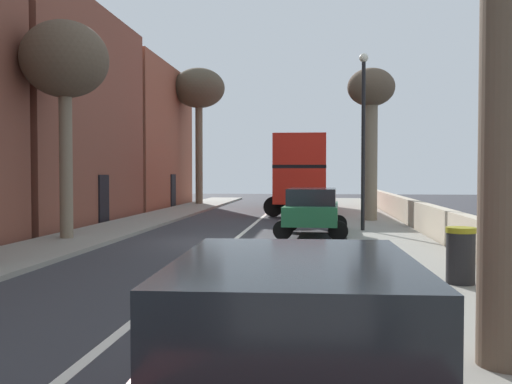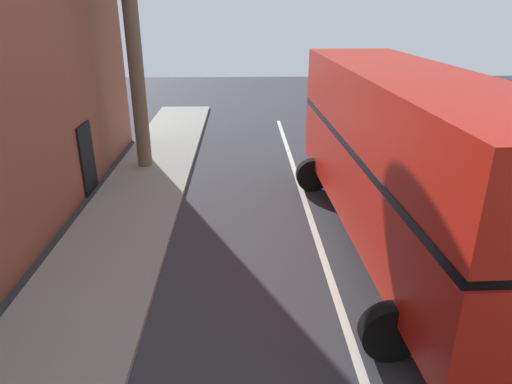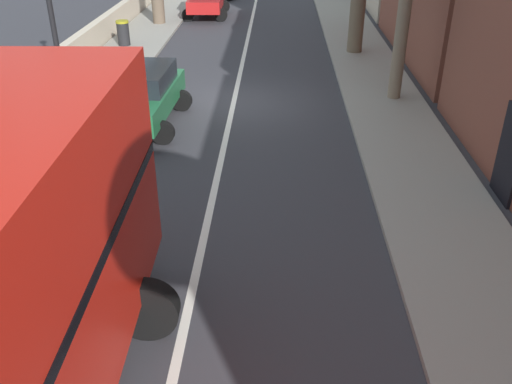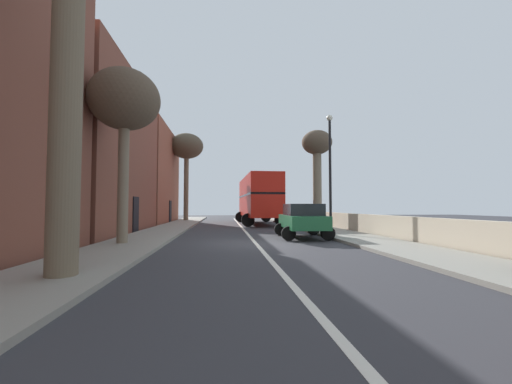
{
  "view_description": "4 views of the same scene",
  "coord_description": "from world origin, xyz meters",
  "px_view_note": "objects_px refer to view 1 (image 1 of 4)",
  "views": [
    {
      "loc": [
        2.65,
        -17.78,
        2.16
      ],
      "look_at": [
        -0.41,
        11.05,
        1.21
      ],
      "focal_mm": 40.2,
      "sensor_mm": 36.0,
      "label": 1
    },
    {
      "loc": [
        -1.82,
        4.89,
        5.31
      ],
      "look_at": [
        -1.48,
        15.38,
        0.98
      ],
      "focal_mm": 31.84,
      "sensor_mm": 36.0,
      "label": 2
    },
    {
      "loc": [
        -1.4,
        17.03,
        6.1
      ],
      "look_at": [
        -1.11,
        9.63,
        2.01
      ],
      "focal_mm": 38.63,
      "sensor_mm": 36.0,
      "label": 3
    },
    {
      "loc": [
        -1.34,
        -13.04,
        1.52
      ],
      "look_at": [
        1.0,
        9.45,
        2.57
      ],
      "focal_mm": 21.95,
      "sensor_mm": 36.0,
      "label": 4
    }
  ],
  "objects_px": {
    "parked_car_green_right_1": "(312,209)",
    "street_tree_left_2": "(199,91)",
    "double_decker_bus": "(300,170)",
    "street_tree_left_4": "(65,64)",
    "street_tree_right_3": "(371,102)",
    "lamppost_right": "(363,127)",
    "litter_bin_right": "(461,255)",
    "parked_car_red_right_2": "(295,353)"
  },
  "relations": [
    {
      "from": "parked_car_green_right_1",
      "to": "street_tree_left_2",
      "type": "relative_size",
      "value": 0.47
    },
    {
      "from": "double_decker_bus",
      "to": "street_tree_left_4",
      "type": "relative_size",
      "value": 1.56
    },
    {
      "from": "double_decker_bus",
      "to": "street_tree_right_3",
      "type": "xyz_separation_m",
      "value": [
        3.28,
        -6.76,
        2.9
      ]
    },
    {
      "from": "street_tree_left_4",
      "to": "lamppost_right",
      "type": "relative_size",
      "value": 1.08
    },
    {
      "from": "litter_bin_right",
      "to": "street_tree_left_2",
      "type": "bearing_deg",
      "value": 111.28
    },
    {
      "from": "lamppost_right",
      "to": "parked_car_green_right_1",
      "type": "bearing_deg",
      "value": -149.57
    },
    {
      "from": "double_decker_bus",
      "to": "street_tree_right_3",
      "type": "bearing_deg",
      "value": -64.07
    },
    {
      "from": "street_tree_right_3",
      "to": "litter_bin_right",
      "type": "height_order",
      "value": "street_tree_right_3"
    },
    {
      "from": "parked_car_red_right_2",
      "to": "street_tree_right_3",
      "type": "relative_size",
      "value": 0.62
    },
    {
      "from": "parked_car_green_right_1",
      "to": "street_tree_left_4",
      "type": "bearing_deg",
      "value": -162.94
    },
    {
      "from": "parked_car_green_right_1",
      "to": "parked_car_red_right_2",
      "type": "relative_size",
      "value": 1.04
    },
    {
      "from": "street_tree_right_3",
      "to": "litter_bin_right",
      "type": "relative_size",
      "value": 6.31
    },
    {
      "from": "street_tree_right_3",
      "to": "parked_car_red_right_2",
      "type": "bearing_deg",
      "value": -96.62
    },
    {
      "from": "street_tree_left_2",
      "to": "street_tree_right_3",
      "type": "distance_m",
      "value": 16.37
    },
    {
      "from": "parked_car_green_right_1",
      "to": "street_tree_right_3",
      "type": "bearing_deg",
      "value": 66.06
    },
    {
      "from": "double_decker_bus",
      "to": "parked_car_red_right_2",
      "type": "xyz_separation_m",
      "value": [
        0.8,
        -28.13,
        -1.44
      ]
    },
    {
      "from": "parked_car_red_right_2",
      "to": "litter_bin_right",
      "type": "relative_size",
      "value": 3.93
    },
    {
      "from": "parked_car_red_right_2",
      "to": "lamppost_right",
      "type": "height_order",
      "value": "lamppost_right"
    },
    {
      "from": "street_tree_right_3",
      "to": "parked_car_green_right_1",
      "type": "bearing_deg",
      "value": -113.94
    },
    {
      "from": "street_tree_right_3",
      "to": "lamppost_right",
      "type": "relative_size",
      "value": 1.05
    },
    {
      "from": "parked_car_green_right_1",
      "to": "parked_car_red_right_2",
      "type": "bearing_deg",
      "value": -89.98
    },
    {
      "from": "street_tree_left_2",
      "to": "litter_bin_right",
      "type": "relative_size",
      "value": 8.68
    },
    {
      "from": "double_decker_bus",
      "to": "street_tree_left_2",
      "type": "relative_size",
      "value": 1.18
    },
    {
      "from": "parked_car_red_right_2",
      "to": "street_tree_left_2",
      "type": "bearing_deg",
      "value": 102.82
    },
    {
      "from": "parked_car_red_right_2",
      "to": "lamppost_right",
      "type": "xyz_separation_m",
      "value": [
        1.8,
        16.84,
        2.89
      ]
    },
    {
      "from": "street_tree_right_3",
      "to": "street_tree_left_4",
      "type": "distance_m",
      "value": 12.96
    },
    {
      "from": "street_tree_left_2",
      "to": "litter_bin_right",
      "type": "xyz_separation_m",
      "value": [
        10.52,
        -27.03,
        -7.02
      ]
    },
    {
      "from": "street_tree_left_4",
      "to": "lamppost_right",
      "type": "bearing_deg",
      "value": 19.79
    },
    {
      "from": "parked_car_green_right_1",
      "to": "street_tree_right_3",
      "type": "height_order",
      "value": "street_tree_right_3"
    },
    {
      "from": "street_tree_right_3",
      "to": "double_decker_bus",
      "type": "bearing_deg",
      "value": 115.93
    },
    {
      "from": "lamppost_right",
      "to": "litter_bin_right",
      "type": "xyz_separation_m",
      "value": [
        1.0,
        -9.91,
        -3.16
      ]
    },
    {
      "from": "street_tree_right_3",
      "to": "street_tree_left_4",
      "type": "bearing_deg",
      "value": -142.03
    },
    {
      "from": "parked_car_red_right_2",
      "to": "street_tree_left_4",
      "type": "height_order",
      "value": "street_tree_left_4"
    },
    {
      "from": "street_tree_left_2",
      "to": "litter_bin_right",
      "type": "bearing_deg",
      "value": -68.72
    },
    {
      "from": "double_decker_bus",
      "to": "lamppost_right",
      "type": "xyz_separation_m",
      "value": [
        2.6,
        -11.3,
        1.45
      ]
    },
    {
      "from": "double_decker_bus",
      "to": "lamppost_right",
      "type": "relative_size",
      "value": 1.69
    },
    {
      "from": "litter_bin_right",
      "to": "parked_car_green_right_1",
      "type": "bearing_deg",
      "value": 107.57
    },
    {
      "from": "double_decker_bus",
      "to": "street_tree_left_4",
      "type": "height_order",
      "value": "street_tree_left_4"
    },
    {
      "from": "double_decker_bus",
      "to": "street_tree_right_3",
      "type": "relative_size",
      "value": 1.62
    },
    {
      "from": "double_decker_bus",
      "to": "lamppost_right",
      "type": "distance_m",
      "value": 11.68
    },
    {
      "from": "parked_car_green_right_1",
      "to": "litter_bin_right",
      "type": "distance_m",
      "value": 9.29
    },
    {
      "from": "lamppost_right",
      "to": "litter_bin_right",
      "type": "relative_size",
      "value": 6.03
    }
  ]
}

